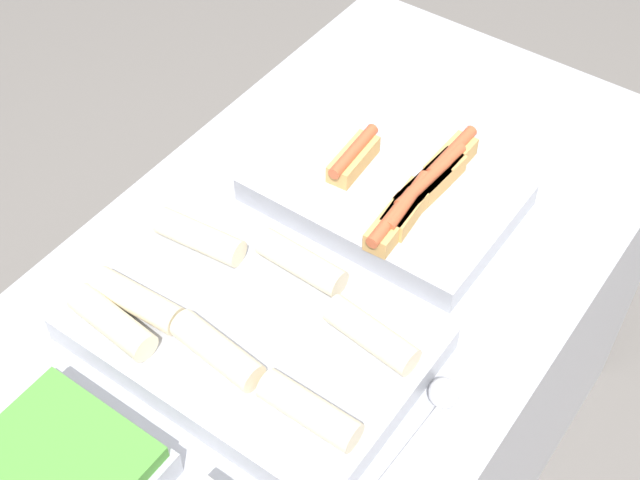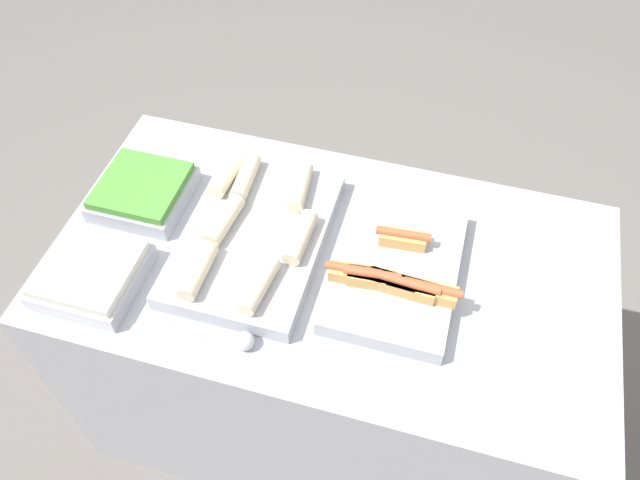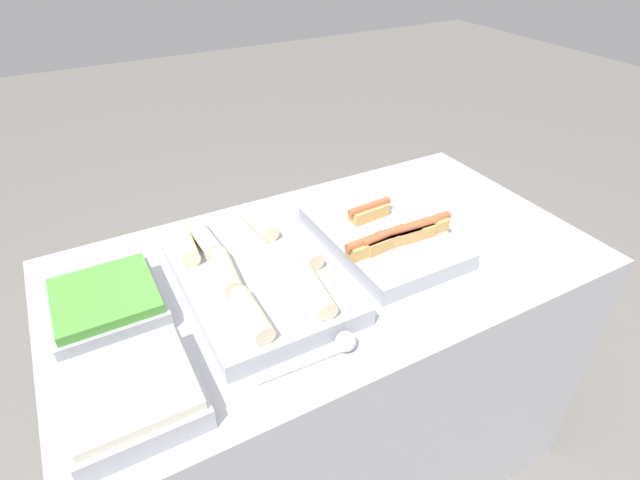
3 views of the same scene
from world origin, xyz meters
name	(u,v)px [view 2 (image 2 of 3)]	position (x,y,z in m)	size (l,w,h in m)	color
ground_plane	(327,404)	(0.00, 0.00, 0.00)	(12.00, 12.00, 0.00)	slate
counter	(329,345)	(0.00, 0.00, 0.45)	(1.49, 0.81, 0.91)	#A8AAB2
tray_hotdogs	(396,271)	(0.18, -0.01, 0.94)	(0.34, 0.45, 0.10)	#A8AAB2
tray_wraps	(254,234)	(-0.21, 0.00, 0.94)	(0.36, 0.54, 0.10)	#A8AAB2
tray_side_front	(91,274)	(-0.57, -0.23, 0.95)	(0.25, 0.25, 0.07)	#A8AAB2
tray_side_back	(143,192)	(-0.57, 0.07, 0.95)	(0.25, 0.25, 0.07)	#A8AAB2
serving_spoon_near	(238,340)	(-0.15, -0.30, 0.93)	(0.24, 0.05, 0.05)	silver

